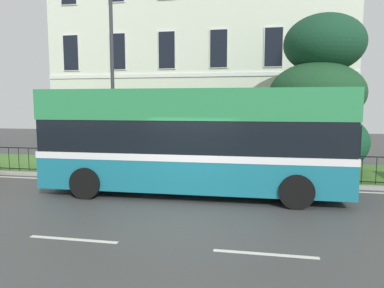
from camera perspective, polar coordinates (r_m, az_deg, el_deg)
The scene contains 7 objects.
ground_plane at distance 9.86m, azimuth -0.46°, elevation -10.52°, with size 60.00×56.00×0.18m.
georgian_townhouse at distance 24.82m, azimuth 2.39°, elevation 16.86°, with size 17.20×10.66×14.35m.
iron_verge_railing at distance 13.51m, azimuth -4.68°, elevation -3.09°, with size 16.91×0.04×0.97m.
evergreen_tree at distance 15.60m, azimuth 19.61°, elevation 6.11°, with size 4.20×4.34×6.58m.
single_decker_bus at distance 11.22m, azimuth 0.19°, elevation 0.70°, with size 9.44×2.79×3.30m.
street_lamp_post at distance 14.56m, azimuth -12.76°, elevation 12.31°, with size 0.36×0.24×7.52m.
litter_bin at distance 13.92m, azimuth 11.03°, elevation -2.59°, with size 0.47×0.47×1.15m.
Camera 1 is at (1.82, -8.44, 2.87)m, focal length 33.08 mm.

